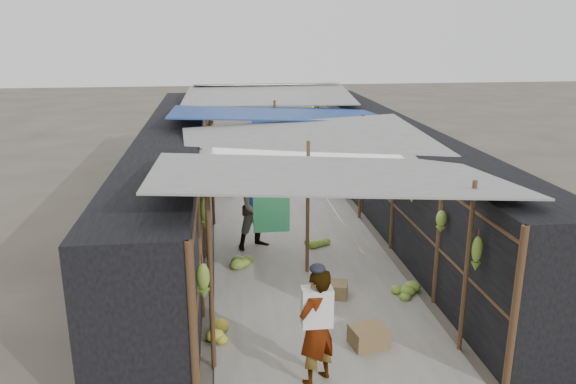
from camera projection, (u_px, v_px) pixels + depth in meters
name	position (u px, v px, depth m)	size (l,w,h in m)	color
ground	(340.00, 358.00, 8.09)	(80.00, 80.00, 0.00)	#6B6356
aisle_slab	(285.00, 215.00, 14.28)	(3.60, 16.00, 0.02)	#9E998E
stall_left	(175.00, 175.00, 13.63)	(1.40, 15.00, 2.30)	black
stall_right	(390.00, 168.00, 14.28)	(1.40, 15.00, 2.30)	black
crate_near	(369.00, 337.00, 8.36)	(0.53, 0.42, 0.32)	olive
crate_mid	(334.00, 290.00, 9.90)	(0.46, 0.37, 0.28)	olive
crate_back	(275.00, 190.00, 16.00)	(0.41, 0.34, 0.26)	olive
black_basin	(323.00, 173.00, 18.06)	(0.54, 0.54, 0.16)	black
vendor_elderly	(317.00, 327.00, 7.33)	(0.60, 0.39, 1.65)	white
shopper_blue	(257.00, 208.00, 11.92)	(0.88, 0.69, 1.82)	#1F369C
vendor_seated	(332.00, 175.00, 16.20)	(0.65, 0.37, 1.01)	#544C49
market_canopy	(285.00, 119.00, 13.92)	(5.62, 15.20, 2.77)	brown
hanging_bananas	(284.00, 147.00, 14.19)	(3.96, 13.77, 0.78)	olive
floor_bananas	(294.00, 219.00, 13.56)	(3.86, 10.11, 0.33)	olive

